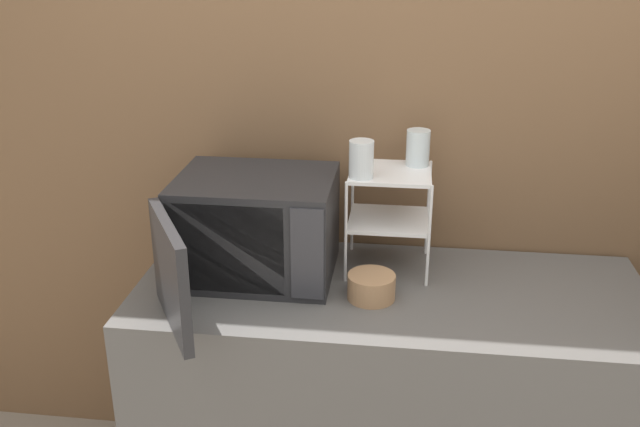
# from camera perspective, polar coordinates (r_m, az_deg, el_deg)

# --- Properties ---
(wall_back) EXTENTS (8.00, 0.06, 2.60)m
(wall_back) POSITION_cam_1_polar(r_m,az_deg,el_deg) (2.51, 6.31, 5.99)
(wall_back) COLOR brown
(wall_back) RESTS_ON ground_plane
(counter) EXTENTS (1.64, 0.69, 0.91)m
(counter) POSITION_cam_1_polar(r_m,az_deg,el_deg) (2.55, 5.27, -15.10)
(counter) COLOR #595654
(counter) RESTS_ON ground_plane
(microwave) EXTENTS (0.53, 0.75, 0.34)m
(microwave) POSITION_cam_1_polar(r_m,az_deg,el_deg) (2.32, -5.42, -1.17)
(microwave) COLOR #262628
(microwave) RESTS_ON counter
(dish_rack) EXTENTS (0.27, 0.26, 0.34)m
(dish_rack) POSITION_cam_1_polar(r_m,az_deg,el_deg) (2.35, 5.58, 1.20)
(dish_rack) COLOR white
(dish_rack) RESTS_ON counter
(glass_front_left) EXTENTS (0.08, 0.08, 0.12)m
(glass_front_left) POSITION_cam_1_polar(r_m,az_deg,el_deg) (2.23, 3.32, 4.36)
(glass_front_left) COLOR silver
(glass_front_left) RESTS_ON dish_rack
(glass_back_right) EXTENTS (0.08, 0.08, 0.12)m
(glass_back_right) POSITION_cam_1_polar(r_m,az_deg,el_deg) (2.37, 7.84, 5.23)
(glass_back_right) COLOR silver
(glass_back_right) RESTS_ON dish_rack
(bowl) EXTENTS (0.15, 0.15, 0.08)m
(bowl) POSITION_cam_1_polar(r_m,az_deg,el_deg) (2.23, 4.13, -5.88)
(bowl) COLOR #AD7F56
(bowl) RESTS_ON counter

